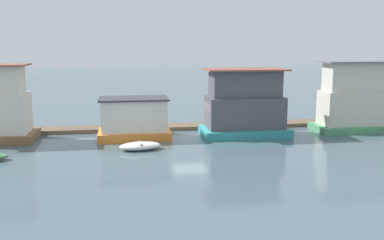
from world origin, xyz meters
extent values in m
plane|color=#475B66|center=(0.00, 0.00, 0.00)|extent=(200.00, 200.00, 0.00)
cube|color=brown|center=(0.00, 3.01, 0.15)|extent=(42.40, 1.86, 0.30)
cube|color=orange|center=(-4.08, -0.05, 0.30)|extent=(5.14, 3.22, 0.60)
cube|color=silver|center=(-4.08, -0.05, 1.72)|extent=(4.60, 2.68, 2.24)
cube|color=#38383D|center=(-4.08, -0.05, 2.90)|extent=(4.90, 2.98, 0.12)
cube|color=teal|center=(4.07, -0.28, 0.30)|extent=(6.43, 3.59, 0.60)
cube|color=#4C4C51|center=(4.07, -0.28, 1.75)|extent=(5.61, 2.77, 2.30)
cube|color=#4C4C51|center=(4.07, -0.28, 3.88)|extent=(5.06, 2.22, 1.95)
cube|color=brown|center=(4.07, -0.28, 4.91)|extent=(5.91, 3.07, 0.12)
cube|color=#4C9360|center=(13.34, 0.15, 0.24)|extent=(6.72, 3.23, 0.49)
cube|color=beige|center=(13.34, 0.15, 1.81)|extent=(5.76, 2.28, 2.64)
cube|color=beige|center=(13.34, 0.15, 4.23)|extent=(5.31, 1.82, 2.20)
cube|color=slate|center=(13.34, 0.15, 5.39)|extent=(6.06, 2.58, 0.12)
ellipsoid|color=white|center=(-3.80, -3.60, 0.26)|extent=(2.80, 1.60, 0.52)
cube|color=#997F60|center=(-3.80, -3.60, 0.44)|extent=(0.28, 1.13, 0.08)
camera|label=1|loc=(-4.65, -30.67, 6.77)|focal=40.00mm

